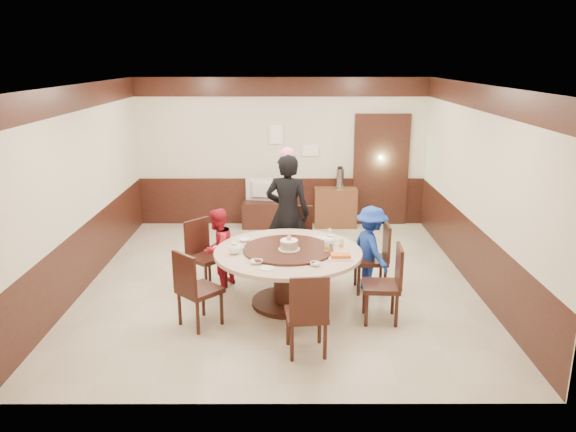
{
  "coord_description": "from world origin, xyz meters",
  "views": [
    {
      "loc": [
        0.11,
        -7.61,
        3.16
      ],
      "look_at": [
        0.12,
        -0.37,
        1.1
      ],
      "focal_mm": 35.0,
      "sensor_mm": 36.0,
      "label": 1
    }
  ],
  "objects_px": {
    "banquet_table": "(288,266)",
    "birthday_cake": "(289,245)",
    "tv_stand": "(265,214)",
    "television": "(264,190)",
    "person_blue": "(371,249)",
    "person_red": "(218,249)",
    "thermos": "(340,179)",
    "shrimp_platter": "(341,256)",
    "side_cabinet": "(335,207)",
    "person_standing": "(288,213)"
  },
  "relations": [
    {
      "from": "tv_stand",
      "to": "thermos",
      "type": "height_order",
      "value": "thermos"
    },
    {
      "from": "birthday_cake",
      "to": "side_cabinet",
      "type": "height_order",
      "value": "birthday_cake"
    },
    {
      "from": "person_blue",
      "to": "birthday_cake",
      "type": "xyz_separation_m",
      "value": [
        -1.13,
        -0.52,
        0.24
      ]
    },
    {
      "from": "side_cabinet",
      "to": "thermos",
      "type": "height_order",
      "value": "thermos"
    },
    {
      "from": "person_standing",
      "to": "birthday_cake",
      "type": "distance_m",
      "value": 1.27
    },
    {
      "from": "television",
      "to": "side_cabinet",
      "type": "relative_size",
      "value": 0.96
    },
    {
      "from": "person_blue",
      "to": "person_standing",
      "type": "bearing_deg",
      "value": 36.52
    },
    {
      "from": "television",
      "to": "shrimp_platter",
      "type": "bearing_deg",
      "value": 117.19
    },
    {
      "from": "person_standing",
      "to": "thermos",
      "type": "distance_m",
      "value": 2.53
    },
    {
      "from": "person_standing",
      "to": "tv_stand",
      "type": "bearing_deg",
      "value": -68.57
    },
    {
      "from": "tv_stand",
      "to": "shrimp_platter",
      "type": "bearing_deg",
      "value": -74.06
    },
    {
      "from": "person_blue",
      "to": "shrimp_platter",
      "type": "xyz_separation_m",
      "value": [
        -0.5,
        -0.77,
        0.17
      ]
    },
    {
      "from": "banquet_table",
      "to": "television",
      "type": "height_order",
      "value": "television"
    },
    {
      "from": "person_standing",
      "to": "person_red",
      "type": "xyz_separation_m",
      "value": [
        -0.98,
        -0.64,
        -0.33
      ]
    },
    {
      "from": "television",
      "to": "tv_stand",
      "type": "bearing_deg",
      "value": -0.0
    },
    {
      "from": "banquet_table",
      "to": "person_red",
      "type": "xyz_separation_m",
      "value": [
        -0.98,
        0.58,
        0.04
      ]
    },
    {
      "from": "television",
      "to": "thermos",
      "type": "bearing_deg",
      "value": -167.55
    },
    {
      "from": "person_blue",
      "to": "side_cabinet",
      "type": "bearing_deg",
      "value": -16.07
    },
    {
      "from": "birthday_cake",
      "to": "television",
      "type": "height_order",
      "value": "birthday_cake"
    },
    {
      "from": "banquet_table",
      "to": "person_blue",
      "type": "relative_size",
      "value": 1.58
    },
    {
      "from": "person_standing",
      "to": "side_cabinet",
      "type": "xyz_separation_m",
      "value": [
        0.92,
        2.33,
        -0.53
      ]
    },
    {
      "from": "banquet_table",
      "to": "birthday_cake",
      "type": "xyz_separation_m",
      "value": [
        0.01,
        -0.05,
        0.31
      ]
    },
    {
      "from": "person_red",
      "to": "banquet_table",
      "type": "bearing_deg",
      "value": 87.82
    },
    {
      "from": "banquet_table",
      "to": "person_red",
      "type": "height_order",
      "value": "person_red"
    },
    {
      "from": "person_red",
      "to": "birthday_cake",
      "type": "distance_m",
      "value": 1.21
    },
    {
      "from": "tv_stand",
      "to": "thermos",
      "type": "bearing_deg",
      "value": 1.2
    },
    {
      "from": "banquet_table",
      "to": "thermos",
      "type": "relative_size",
      "value": 5.03
    },
    {
      "from": "person_red",
      "to": "tv_stand",
      "type": "bearing_deg",
      "value": -161.85
    },
    {
      "from": "person_blue",
      "to": "thermos",
      "type": "height_order",
      "value": "person_blue"
    },
    {
      "from": "television",
      "to": "thermos",
      "type": "height_order",
      "value": "thermos"
    },
    {
      "from": "person_standing",
      "to": "television",
      "type": "height_order",
      "value": "person_standing"
    },
    {
      "from": "banquet_table",
      "to": "person_standing",
      "type": "distance_m",
      "value": 1.28
    },
    {
      "from": "person_red",
      "to": "side_cabinet",
      "type": "distance_m",
      "value": 3.53
    },
    {
      "from": "television",
      "to": "person_red",
      "type": "bearing_deg",
      "value": 90.81
    },
    {
      "from": "person_red",
      "to": "thermos",
      "type": "distance_m",
      "value": 3.58
    },
    {
      "from": "birthday_cake",
      "to": "shrimp_platter",
      "type": "height_order",
      "value": "birthday_cake"
    },
    {
      "from": "tv_stand",
      "to": "television",
      "type": "xyz_separation_m",
      "value": [
        0.0,
        0.0,
        0.47
      ]
    },
    {
      "from": "tv_stand",
      "to": "television",
      "type": "distance_m",
      "value": 0.47
    },
    {
      "from": "person_standing",
      "to": "shrimp_platter",
      "type": "height_order",
      "value": "person_standing"
    },
    {
      "from": "person_red",
      "to": "person_blue",
      "type": "height_order",
      "value": "person_blue"
    },
    {
      "from": "person_standing",
      "to": "television",
      "type": "distance_m",
      "value": 2.35
    },
    {
      "from": "birthday_cake",
      "to": "television",
      "type": "distance_m",
      "value": 3.6
    },
    {
      "from": "birthday_cake",
      "to": "tv_stand",
      "type": "distance_m",
      "value": 3.65
    },
    {
      "from": "shrimp_platter",
      "to": "side_cabinet",
      "type": "xyz_separation_m",
      "value": [
        0.26,
        3.85,
        -0.4
      ]
    },
    {
      "from": "birthday_cake",
      "to": "person_blue",
      "type": "bearing_deg",
      "value": 24.64
    },
    {
      "from": "person_red",
      "to": "thermos",
      "type": "height_order",
      "value": "person_red"
    },
    {
      "from": "banquet_table",
      "to": "side_cabinet",
      "type": "distance_m",
      "value": 3.67
    },
    {
      "from": "banquet_table",
      "to": "tv_stand",
      "type": "distance_m",
      "value": 3.56
    },
    {
      "from": "person_blue",
      "to": "shrimp_platter",
      "type": "relative_size",
      "value": 4.03
    },
    {
      "from": "person_standing",
      "to": "television",
      "type": "relative_size",
      "value": 2.37
    }
  ]
}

